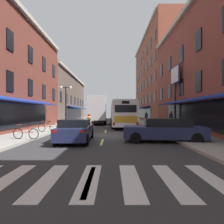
# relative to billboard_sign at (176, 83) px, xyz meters

# --- Properties ---
(ground_plane) EXTENTS (34.80, 80.00, 0.10)m
(ground_plane) POSITION_rel_billboard_sign_xyz_m (-7.05, -4.67, -4.85)
(ground_plane) COLOR #333335
(lane_centre_dashes) EXTENTS (0.14, 73.90, 0.01)m
(lane_centre_dashes) POSITION_rel_billboard_sign_xyz_m (-7.05, -4.92, -4.80)
(lane_centre_dashes) COLOR #DBCC4C
(lane_centre_dashes) RESTS_ON ground
(crosswalk_near) EXTENTS (7.10, 2.80, 0.01)m
(crosswalk_near) POSITION_rel_billboard_sign_xyz_m (-7.05, -14.67, -4.80)
(crosswalk_near) COLOR silver
(crosswalk_near) RESTS_ON ground
(sidewalk_left) EXTENTS (3.00, 80.00, 0.14)m
(sidewalk_left) POSITION_rel_billboard_sign_xyz_m (-12.95, -4.67, -4.73)
(sidewalk_left) COLOR #A39E93
(sidewalk_left) RESTS_ON ground
(sidewalk_right) EXTENTS (3.00, 80.00, 0.14)m
(sidewalk_right) POSITION_rel_billboard_sign_xyz_m (-1.15, -4.67, -4.73)
(sidewalk_right) COLOR #A39E93
(sidewalk_right) RESTS_ON ground
(billboard_sign) EXTENTS (0.40, 2.38, 6.29)m
(billboard_sign) POSITION_rel_billboard_sign_xyz_m (0.00, 0.00, 0.00)
(billboard_sign) COLOR black
(billboard_sign) RESTS_ON sidewalk_right
(transit_bus) EXTENTS (2.79, 12.15, 3.07)m
(transit_bus) POSITION_rel_billboard_sign_xyz_m (-5.26, 4.53, -3.18)
(transit_bus) COLOR white
(transit_bus) RESTS_ON ground
(box_truck) EXTENTS (2.61, 7.42, 3.97)m
(box_truck) POSITION_rel_billboard_sign_xyz_m (-8.54, 8.50, -2.76)
(box_truck) COLOR black
(box_truck) RESTS_ON ground
(sedan_near) EXTENTS (1.93, 4.56, 1.38)m
(sedan_near) POSITION_rel_billboard_sign_xyz_m (-8.66, -7.92, -4.10)
(sedan_near) COLOR navy
(sedan_near) RESTS_ON ground
(sedan_mid) EXTENTS (1.94, 4.60, 1.34)m
(sedan_mid) POSITION_rel_billboard_sign_xyz_m (-8.84, 19.64, -4.12)
(sedan_mid) COLOR #515154
(sedan_mid) RESTS_ON ground
(sedan_far) EXTENTS (4.95, 2.40, 1.42)m
(sedan_far) POSITION_rel_billboard_sign_xyz_m (-3.27, -8.08, -4.08)
(sedan_far) COLOR navy
(sedan_far) RESTS_ON ground
(motorcycle_rider) EXTENTS (0.62, 2.07, 1.66)m
(motorcycle_rider) POSITION_rel_billboard_sign_xyz_m (-8.34, -3.72, -4.09)
(motorcycle_rider) COLOR black
(motorcycle_rider) RESTS_ON ground
(bicycle_near) EXTENTS (1.70, 0.48, 0.91)m
(bicycle_near) POSITION_rel_billboard_sign_xyz_m (-11.89, -3.46, -4.30)
(bicycle_near) COLOR black
(bicycle_near) RESTS_ON sidewalk_left
(bicycle_mid) EXTENTS (1.70, 0.48, 0.91)m
(bicycle_mid) POSITION_rel_billboard_sign_xyz_m (-11.75, -7.90, -4.30)
(bicycle_mid) COLOR black
(bicycle_mid) RESTS_ON sidewalk_left
(pedestrian_mid) EXTENTS (0.36, 0.36, 1.73)m
(pedestrian_mid) POSITION_rel_billboard_sign_xyz_m (-2.07, 4.94, -3.77)
(pedestrian_mid) COLOR black
(pedestrian_mid) RESTS_ON sidewalk_right
(pedestrian_far) EXTENTS (0.36, 0.36, 1.75)m
(pedestrian_far) POSITION_rel_billboard_sign_xyz_m (-0.75, -0.99, -3.76)
(pedestrian_far) COLOR #66387F
(pedestrian_far) RESTS_ON sidewalk_right
(street_lamp_twin) EXTENTS (1.42, 0.32, 4.67)m
(street_lamp_twin) POSITION_rel_billboard_sign_xyz_m (-11.85, 2.87, -2.06)
(street_lamp_twin) COLOR black
(street_lamp_twin) RESTS_ON sidewalk_left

